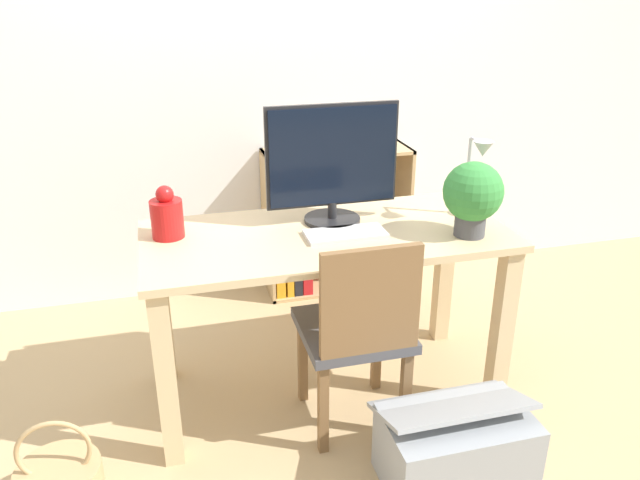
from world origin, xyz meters
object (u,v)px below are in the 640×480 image
at_px(keyboard, 345,234).
at_px(storage_box, 455,447).
at_px(desk_lamp, 475,171).
at_px(bookshelf, 312,227).
at_px(chair, 358,329).
at_px(vase, 167,216).
at_px(monitor, 332,161).
at_px(potted_plant, 473,195).

height_order(keyboard, storage_box, keyboard).
bearing_deg(desk_lamp, bookshelf, 114.85).
bearing_deg(desk_lamp, chair, -155.33).
bearing_deg(vase, storage_box, -39.49).
relative_size(desk_lamp, chair, 0.40).
distance_m(chair, bookshelf, 1.21).
relative_size(keyboard, chair, 0.37).
relative_size(monitor, bookshelf, 0.66).
xyz_separation_m(chair, storage_box, (0.25, -0.36, -0.31)).
bearing_deg(desk_lamp, storage_box, -117.18).
bearing_deg(storage_box, potted_plant, 63.67).
height_order(keyboard, vase, vase).
bearing_deg(vase, monitor, -0.03).
bearing_deg(desk_lamp, vase, 174.47).
height_order(potted_plant, storage_box, potted_plant).
height_order(vase, chair, vase).
xyz_separation_m(vase, chair, (0.65, -0.38, -0.37)).
xyz_separation_m(bookshelf, storage_box, (0.12, -1.56, -0.23)).
bearing_deg(bookshelf, potted_plant, -72.63).
distance_m(monitor, vase, 0.67).
height_order(monitor, storage_box, monitor).
distance_m(desk_lamp, storage_box, 1.06).
distance_m(monitor, storage_box, 1.15).
distance_m(potted_plant, bookshelf, 1.28).
relative_size(desk_lamp, storage_box, 0.64).
relative_size(monitor, vase, 2.59).
bearing_deg(keyboard, chair, -92.71).
relative_size(potted_plant, chair, 0.35).
height_order(monitor, chair, monitor).
xyz_separation_m(keyboard, storage_box, (0.24, -0.57, -0.60)).
relative_size(monitor, potted_plant, 1.84).
xyz_separation_m(monitor, potted_plant, (0.47, -0.28, -0.09)).
bearing_deg(storage_box, desk_lamp, 62.82).
bearing_deg(keyboard, vase, 165.86).
bearing_deg(bookshelf, chair, -95.97).
distance_m(desk_lamp, chair, 0.79).
bearing_deg(potted_plant, chair, -168.38).
xyz_separation_m(monitor, storage_box, (0.24, -0.74, -0.84)).
bearing_deg(vase, desk_lamp, -5.53).
height_order(chair, bookshelf, chair).
distance_m(monitor, potted_plant, 0.55).
bearing_deg(potted_plant, monitor, 149.30).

